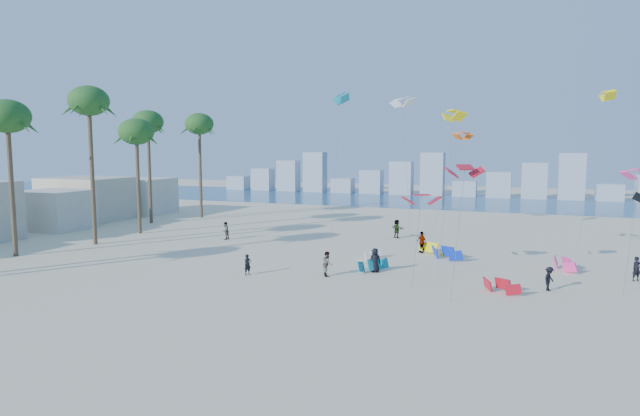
% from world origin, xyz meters
% --- Properties ---
extents(ground, '(220.00, 220.00, 0.00)m').
position_xyz_m(ground, '(0.00, 0.00, 0.00)').
color(ground, beige).
rests_on(ground, ground).
extents(ocean, '(220.00, 220.00, 0.00)m').
position_xyz_m(ocean, '(0.00, 72.00, 0.01)').
color(ocean, navy).
rests_on(ocean, ground).
extents(kitesurfer_near, '(0.59, 0.67, 1.55)m').
position_xyz_m(kitesurfer_near, '(-0.45, 10.03, 0.77)').
color(kitesurfer_near, black).
rests_on(kitesurfer_near, ground).
extents(kitesurfer_mid, '(1.03, 1.11, 1.82)m').
position_xyz_m(kitesurfer_mid, '(5.16, 11.85, 0.91)').
color(kitesurfer_mid, gray).
rests_on(kitesurfer_mid, ground).
extents(kitesurfers_far, '(36.84, 18.29, 1.93)m').
position_xyz_m(kitesurfers_far, '(7.90, 21.97, 0.92)').
color(kitesurfers_far, black).
rests_on(kitesurfers_far, ground).
extents(grounded_kites, '(16.81, 13.12, 1.00)m').
position_xyz_m(grounded_kites, '(13.30, 18.43, 0.46)').
color(grounded_kites, white).
rests_on(grounded_kites, ground).
extents(flying_kites, '(33.35, 29.46, 15.46)m').
position_xyz_m(flying_kites, '(14.66, 23.84, 11.44)').
color(flying_kites, red).
rests_on(flying_kites, ground).
extents(palm_row, '(8.83, 44.80, 15.22)m').
position_xyz_m(palm_row, '(-21.90, 16.16, 11.83)').
color(palm_row, brown).
rests_on(palm_row, ground).
extents(beachfront_buildings, '(11.50, 43.00, 6.00)m').
position_xyz_m(beachfront_buildings, '(-33.69, 20.82, 2.67)').
color(beachfront_buildings, beige).
rests_on(beachfront_buildings, ground).
extents(distant_skyline, '(85.00, 3.00, 8.40)m').
position_xyz_m(distant_skyline, '(-1.19, 82.00, 3.09)').
color(distant_skyline, '#9EADBF').
rests_on(distant_skyline, ground).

